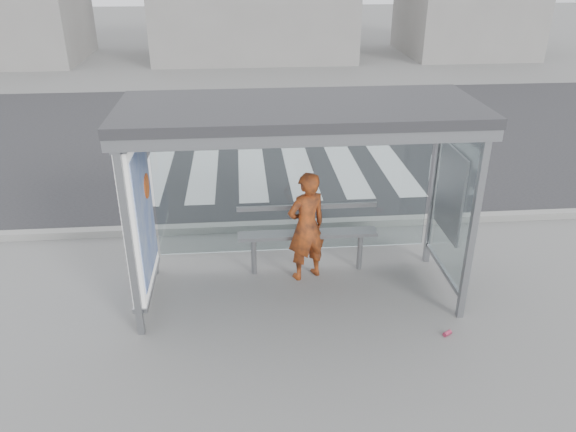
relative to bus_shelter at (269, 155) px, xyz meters
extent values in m
plane|color=slate|center=(0.37, -0.06, -1.98)|extent=(80.00, 80.00, 0.00)
cube|color=#27272A|center=(0.37, 6.94, -1.98)|extent=(30.00, 10.00, 0.01)
cube|color=gray|center=(0.37, 1.89, -1.92)|extent=(30.00, 0.18, 0.12)
cube|color=silver|center=(-2.13, 4.44, -1.98)|extent=(0.55, 3.00, 0.00)
cube|color=silver|center=(-1.13, 4.44, -1.98)|extent=(0.55, 3.00, 0.00)
cube|color=silver|center=(-0.13, 4.44, -1.98)|extent=(0.55, 3.00, 0.00)
cube|color=silver|center=(0.87, 4.44, -1.98)|extent=(0.55, 3.00, 0.00)
cube|color=silver|center=(1.87, 4.44, -1.98)|extent=(0.55, 3.00, 0.00)
cube|color=silver|center=(2.87, 4.44, -1.98)|extent=(0.55, 3.00, 0.00)
cube|color=gray|center=(-1.63, -0.76, -0.73)|extent=(0.08, 0.08, 2.50)
cube|color=gray|center=(2.37, -0.76, -0.73)|extent=(0.08, 0.08, 2.50)
cube|color=gray|center=(-1.63, 0.64, -0.73)|extent=(0.08, 0.08, 2.50)
cube|color=gray|center=(2.37, 0.64, -0.73)|extent=(0.08, 0.08, 2.50)
cube|color=#2D2D30|center=(0.37, -0.06, 0.58)|extent=(4.25, 1.65, 0.12)
cube|color=gray|center=(0.37, -0.82, 0.47)|extent=(4.25, 0.06, 0.18)
cube|color=white|center=(0.37, 0.64, -0.68)|extent=(3.80, 0.02, 2.00)
cube|color=white|center=(-1.63, -0.06, -0.68)|extent=(0.15, 1.25, 2.00)
cube|color=blue|center=(-1.54, -0.06, -0.68)|extent=(0.01, 1.10, 1.70)
cylinder|color=#D94F13|center=(-1.53, 0.19, -0.43)|extent=(0.02, 0.32, 0.32)
cube|color=white|center=(2.37, -0.06, -0.68)|extent=(0.03, 1.25, 2.00)
cube|color=beige|center=(2.34, -0.01, -0.58)|extent=(0.03, 0.86, 1.16)
imported|color=red|center=(0.52, 0.37, -1.19)|extent=(0.68, 0.58, 1.59)
cube|color=slate|center=(0.56, 0.51, -1.38)|extent=(1.97, 0.24, 0.05)
cylinder|color=slate|center=(-0.21, 0.51, -1.70)|extent=(0.08, 0.08, 0.57)
cylinder|color=slate|center=(1.32, 0.51, -1.70)|extent=(0.08, 0.08, 0.57)
cube|color=slate|center=(0.56, 0.60, -1.00)|extent=(1.97, 0.04, 0.07)
cylinder|color=#DF4168|center=(2.08, -1.13, -1.95)|extent=(0.12, 0.11, 0.06)
camera|label=1|loc=(-0.33, -6.45, 2.31)|focal=35.00mm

